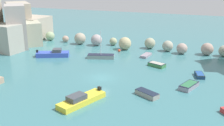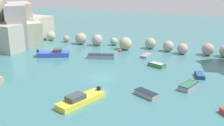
{
  "view_description": "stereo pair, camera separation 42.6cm",
  "coord_description": "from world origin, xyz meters",
  "px_view_note": "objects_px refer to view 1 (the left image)",
  "views": [
    {
      "loc": [
        15.6,
        -37.55,
        15.57
      ],
      "look_at": [
        0.0,
        4.92,
        1.0
      ],
      "focal_mm": 43.84,
      "sensor_mm": 36.0,
      "label": 1
    },
    {
      "loc": [
        16.0,
        -37.4,
        15.57
      ],
      "look_at": [
        0.0,
        4.92,
        1.0
      ],
      "focal_mm": 43.84,
      "sensor_mm": 36.0,
      "label": 2
    }
  ],
  "objects_px": {
    "moored_boat_2": "(200,75)",
    "moored_boat_5": "(189,86)",
    "channel_buoy": "(119,51)",
    "moored_boat_3": "(101,56)",
    "moored_boat_9": "(146,55)",
    "moored_boat_6": "(157,65)",
    "moored_boat_7": "(147,94)",
    "moored_boat_1": "(53,54)",
    "moored_boat_4": "(81,100)"
  },
  "relations": [
    {
      "from": "moored_boat_6",
      "to": "moored_boat_7",
      "type": "relative_size",
      "value": 0.94
    },
    {
      "from": "channel_buoy",
      "to": "moored_boat_2",
      "type": "xyz_separation_m",
      "value": [
        16.92,
        -9.69,
        0.01
      ]
    },
    {
      "from": "moored_boat_1",
      "to": "moored_boat_4",
      "type": "distance_m",
      "value": 22.55
    },
    {
      "from": "moored_boat_9",
      "to": "moored_boat_6",
      "type": "bearing_deg",
      "value": 39.72
    },
    {
      "from": "moored_boat_4",
      "to": "moored_boat_5",
      "type": "bearing_deg",
      "value": 149.81
    },
    {
      "from": "moored_boat_2",
      "to": "moored_boat_9",
      "type": "relative_size",
      "value": 0.86
    },
    {
      "from": "moored_boat_1",
      "to": "moored_boat_3",
      "type": "height_order",
      "value": "moored_boat_3"
    },
    {
      "from": "moored_boat_7",
      "to": "moored_boat_5",
      "type": "bearing_deg",
      "value": 72.66
    },
    {
      "from": "moored_boat_3",
      "to": "moored_boat_4",
      "type": "relative_size",
      "value": 0.78
    },
    {
      "from": "moored_boat_4",
      "to": "moored_boat_9",
      "type": "xyz_separation_m",
      "value": [
        2.86,
        23.54,
        -0.27
      ]
    },
    {
      "from": "moored_boat_3",
      "to": "moored_boat_5",
      "type": "xyz_separation_m",
      "value": [
        17.61,
        -9.39,
        -0.04
      ]
    },
    {
      "from": "moored_boat_2",
      "to": "channel_buoy",
      "type": "bearing_deg",
      "value": 46.03
    },
    {
      "from": "channel_buoy",
      "to": "moored_boat_2",
      "type": "height_order",
      "value": "moored_boat_2"
    },
    {
      "from": "moored_boat_4",
      "to": "moored_boat_3",
      "type": "bearing_deg",
      "value": -143.46
    },
    {
      "from": "moored_boat_1",
      "to": "moored_boat_3",
      "type": "bearing_deg",
      "value": -11.1
    },
    {
      "from": "moored_boat_1",
      "to": "moored_boat_9",
      "type": "distance_m",
      "value": 18.65
    },
    {
      "from": "moored_boat_3",
      "to": "moored_boat_4",
      "type": "height_order",
      "value": "moored_boat_3"
    },
    {
      "from": "moored_boat_3",
      "to": "moored_boat_4",
      "type": "xyz_separation_m",
      "value": [
        5.17,
        -19.22,
        0.09
      ]
    },
    {
      "from": "channel_buoy",
      "to": "moored_boat_3",
      "type": "bearing_deg",
      "value": -108.13
    },
    {
      "from": "moored_boat_5",
      "to": "moored_boat_9",
      "type": "height_order",
      "value": "moored_boat_5"
    },
    {
      "from": "moored_boat_5",
      "to": "moored_boat_6",
      "type": "bearing_deg",
      "value": -121.75
    },
    {
      "from": "moored_boat_1",
      "to": "moored_boat_3",
      "type": "relative_size",
      "value": 1.22
    },
    {
      "from": "moored_boat_2",
      "to": "moored_boat_3",
      "type": "xyz_separation_m",
      "value": [
        -18.78,
        4.02,
        0.1
      ]
    },
    {
      "from": "channel_buoy",
      "to": "moored_boat_6",
      "type": "bearing_deg",
      "value": -36.05
    },
    {
      "from": "moored_boat_9",
      "to": "moored_boat_2",
      "type": "bearing_deg",
      "value": 61.32
    },
    {
      "from": "moored_boat_2",
      "to": "moored_boat_5",
      "type": "height_order",
      "value": "moored_boat_5"
    },
    {
      "from": "moored_boat_2",
      "to": "moored_boat_5",
      "type": "relative_size",
      "value": 0.75
    },
    {
      "from": "moored_boat_4",
      "to": "moored_boat_6",
      "type": "bearing_deg",
      "value": -177.26
    },
    {
      "from": "moored_boat_3",
      "to": "moored_boat_4",
      "type": "distance_m",
      "value": 19.91
    },
    {
      "from": "channel_buoy",
      "to": "moored_boat_9",
      "type": "relative_size",
      "value": 0.17
    },
    {
      "from": "moored_boat_4",
      "to": "moored_boat_5",
      "type": "relative_size",
      "value": 1.81
    },
    {
      "from": "channel_buoy",
      "to": "moored_boat_4",
      "type": "height_order",
      "value": "moored_boat_4"
    },
    {
      "from": "moored_boat_7",
      "to": "moored_boat_6",
      "type": "bearing_deg",
      "value": 124.66
    },
    {
      "from": "moored_boat_1",
      "to": "moored_boat_9",
      "type": "xyz_separation_m",
      "value": [
        17.52,
        6.39,
        -0.33
      ]
    },
    {
      "from": "moored_boat_1",
      "to": "moored_boat_7",
      "type": "xyz_separation_m",
      "value": [
        22.03,
        -12.12,
        -0.21
      ]
    },
    {
      "from": "moored_boat_1",
      "to": "moored_boat_7",
      "type": "bearing_deg",
      "value": -52.28
    },
    {
      "from": "moored_boat_5",
      "to": "moored_boat_2",
      "type": "bearing_deg",
      "value": -171.66
    },
    {
      "from": "moored_boat_6",
      "to": "moored_boat_9",
      "type": "distance_m",
      "value": 6.39
    },
    {
      "from": "channel_buoy",
      "to": "moored_boat_3",
      "type": "distance_m",
      "value": 5.98
    },
    {
      "from": "moored_boat_1",
      "to": "moored_boat_9",
      "type": "bearing_deg",
      "value": -3.43
    },
    {
      "from": "moored_boat_6",
      "to": "moored_boat_7",
      "type": "bearing_deg",
      "value": -61.97
    },
    {
      "from": "channel_buoy",
      "to": "moored_boat_6",
      "type": "height_order",
      "value": "moored_boat_6"
    },
    {
      "from": "moored_boat_1",
      "to": "moored_boat_4",
      "type": "height_order",
      "value": "moored_boat_1"
    },
    {
      "from": "moored_boat_3",
      "to": "moored_boat_6",
      "type": "distance_m",
      "value": 11.35
    },
    {
      "from": "moored_boat_2",
      "to": "moored_boat_9",
      "type": "bearing_deg",
      "value": 38.06
    },
    {
      "from": "moored_boat_6",
      "to": "moored_boat_2",
      "type": "bearing_deg",
      "value": 1.8
    },
    {
      "from": "moored_boat_4",
      "to": "moored_boat_5",
      "type": "height_order",
      "value": "moored_boat_4"
    },
    {
      "from": "moored_boat_6",
      "to": "moored_boat_9",
      "type": "relative_size",
      "value": 0.98
    },
    {
      "from": "moored_boat_2",
      "to": "moored_boat_5",
      "type": "bearing_deg",
      "value": 153.52
    },
    {
      "from": "moored_boat_3",
      "to": "moored_boat_9",
      "type": "relative_size",
      "value": 1.62
    }
  ]
}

